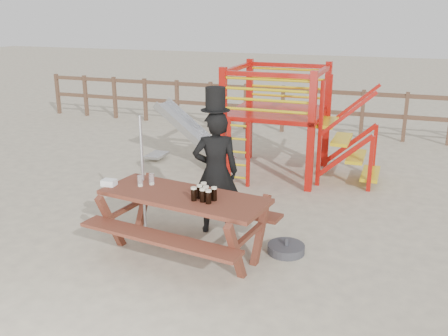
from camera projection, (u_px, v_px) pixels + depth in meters
ground at (193, 250)px, 6.63m from camera, size 60.00×60.00×0.00m
back_fence at (302, 105)px, 12.67m from camera, size 15.09×0.09×1.20m
playground_fort at (273, 119)px, 9.47m from camera, size 4.71×1.84×2.10m
picnic_table at (184, 217)px, 6.38m from camera, size 2.33×1.76×0.83m
man_with_hat at (216, 169)px, 6.96m from camera, size 0.76×0.65×2.08m
metal_pole at (143, 178)px, 6.81m from camera, size 0.04×0.04×1.73m
parasol_base at (286, 249)px, 6.56m from camera, size 0.49×0.49×0.21m
paper_bag at (109, 183)px, 6.60m from camera, size 0.19×0.15×0.08m
stout_pints at (204, 193)px, 6.09m from camera, size 0.30×0.30×0.17m
empty_glasses at (146, 180)px, 6.59m from camera, size 0.18×0.18×0.15m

